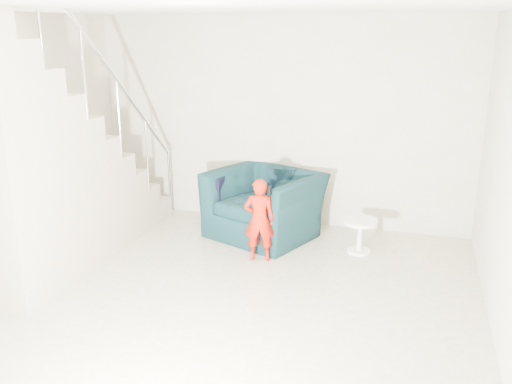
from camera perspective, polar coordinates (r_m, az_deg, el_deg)
floor at (r=5.10m, az=-5.68°, el=-12.79°), size 5.50×5.50×0.00m
ceiling at (r=4.46m, az=-6.72°, el=19.13°), size 5.50×5.50×0.00m
back_wall at (r=7.15m, az=2.48°, el=7.33°), size 5.00×0.00×5.00m
armchair at (r=6.79m, az=0.87°, el=-1.33°), size 1.57×1.48×0.82m
toddler at (r=6.04m, az=0.35°, el=-2.96°), size 0.39×0.30×0.95m
side_table at (r=6.43m, az=10.89°, el=-4.03°), size 0.40×0.40×0.40m
staircase at (r=6.16m, az=-21.36°, el=0.88°), size 1.02×3.03×3.62m
cushion at (r=7.01m, az=2.71°, el=1.28°), size 0.37×0.18×0.37m
throw at (r=6.87m, az=-3.42°, el=-0.23°), size 0.04×0.43×0.48m
phone at (r=5.89m, az=1.47°, el=0.14°), size 0.03×0.05×0.10m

